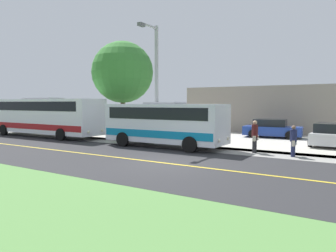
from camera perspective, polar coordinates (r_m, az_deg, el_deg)
The scene contains 14 objects.
ground_plane at distance 14.36m, azimuth -0.22°, elevation -6.76°, with size 120.00×120.00×0.00m, color #548442.
road_surface at distance 14.36m, azimuth -0.22°, elevation -6.75°, with size 8.00×100.00×0.01m, color #28282B.
sidewalk at distance 18.91m, azimuth 8.22°, elevation -4.16°, with size 2.40×100.00×0.01m, color gray.
parking_lot_surface at distance 24.90m, azimuth 21.33°, elevation -2.40°, with size 14.00×36.00×0.01m, color #B2ADA3.
road_centre_line at distance 14.36m, azimuth -0.22°, elevation -6.73°, with size 0.16×100.00×0.00m, color gold.
shuttle_bus_front at distance 19.49m, azimuth -0.59°, elevation 0.67°, with size 2.57×7.80×2.78m.
transit_bus_rear at distance 27.71m, azimuth -21.58°, elevation 1.81°, with size 2.70×11.78×3.15m.
pedestrian_with_bags at distance 17.28m, azimuth 21.67°, elevation -2.37°, with size 0.72×0.34×1.59m.
pedestrian_waiting at distance 17.91m, azimuth 15.38°, elevation -1.65°, with size 0.72×0.34×1.77m.
street_light_pole at distance 20.38m, azimuth -2.28°, elevation 8.33°, with size 1.97×0.24×7.60m.
parked_car_near at distance 26.36m, azimuth 18.22°, elevation -0.48°, with size 2.34×4.55×1.45m.
parked_car_far at distance 22.79m, azimuth 27.10°, elevation -1.42°, with size 4.47×2.15×1.45m.
tree_curbside at distance 25.38m, azimuth -8.18°, elevation 9.54°, with size 4.80×4.80×7.54m.
commercial_building at distance 33.63m, azimuth 24.55°, elevation 2.77°, with size 10.00×22.15×4.26m, color gray.
Camera 1 is at (11.94, 7.51, 2.72)m, focal length 33.81 mm.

